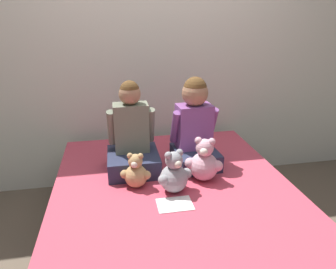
{
  "coord_description": "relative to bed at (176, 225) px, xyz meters",
  "views": [
    {
      "loc": [
        -0.36,
        -1.58,
        1.54
      ],
      "look_at": [
        0.0,
        0.3,
        0.77
      ],
      "focal_mm": 32.0,
      "sensor_mm": 36.0,
      "label": 1
    }
  ],
  "objects": [
    {
      "name": "wall_behind_bed",
      "position": [
        0.0,
        1.11,
        1.01
      ],
      "size": [
        8.0,
        0.06,
        2.5
      ],
      "color": "silver",
      "rests_on": "ground_plane"
    },
    {
      "name": "child_on_left",
      "position": [
        -0.24,
        0.38,
        0.48
      ],
      "size": [
        0.36,
        0.36,
        0.64
      ],
      "rotation": [
        0.0,
        0.0,
        -0.01
      ],
      "color": "#282D47",
      "rests_on": "bed"
    },
    {
      "name": "bed",
      "position": [
        0.0,
        0.0,
        0.0
      ],
      "size": [
        1.57,
        1.97,
        0.49
      ],
      "color": "#2D2D33",
      "rests_on": "ground_plane"
    },
    {
      "name": "sign_card",
      "position": [
        -0.04,
        -0.12,
        0.25
      ],
      "size": [
        0.21,
        0.15,
        0.0
      ],
      "color": "white",
      "rests_on": "bed"
    },
    {
      "name": "teddy_bear_held_by_right_child",
      "position": [
        0.21,
        0.14,
        0.38
      ],
      "size": [
        0.24,
        0.19,
        0.31
      ],
      "rotation": [
        0.0,
        0.0,
        -0.41
      ],
      "color": "#DBA3B2",
      "rests_on": "bed"
    },
    {
      "name": "teddy_bear_held_by_left_child",
      "position": [
        -0.24,
        0.13,
        0.35
      ],
      "size": [
        0.19,
        0.15,
        0.24
      ],
      "rotation": [
        0.0,
        0.0,
        -0.27
      ],
      "color": "tan",
      "rests_on": "bed"
    },
    {
      "name": "child_on_right",
      "position": [
        0.21,
        0.39,
        0.54
      ],
      "size": [
        0.35,
        0.37,
        0.65
      ],
      "rotation": [
        0.0,
        0.0,
        0.07
      ],
      "color": "#282D47",
      "rests_on": "bed"
    },
    {
      "name": "teddy_bear_between_children",
      "position": [
        -0.01,
        0.03,
        0.37
      ],
      "size": [
        0.23,
        0.18,
        0.28
      ],
      "rotation": [
        0.0,
        0.0,
        0.33
      ],
      "color": "#939399",
      "rests_on": "bed"
    },
    {
      "name": "ground_plane",
      "position": [
        0.0,
        0.0,
        -0.24
      ],
      "size": [
        14.0,
        14.0,
        0.0
      ],
      "primitive_type": "plane",
      "color": "brown"
    }
  ]
}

